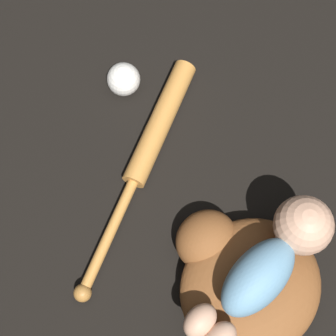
# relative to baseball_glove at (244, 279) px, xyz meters

# --- Properties ---
(ground_plane) EXTENTS (6.00, 6.00, 0.00)m
(ground_plane) POSITION_rel_baseball_glove_xyz_m (-0.01, -0.05, -0.05)
(ground_plane) COLOR black
(baseball_glove) EXTENTS (0.29, 0.32, 0.10)m
(baseball_glove) POSITION_rel_baseball_glove_xyz_m (0.00, 0.00, 0.00)
(baseball_glove) COLOR brown
(baseball_glove) RESTS_ON ground
(baby_figure) EXTENTS (0.34, 0.14, 0.11)m
(baby_figure) POSITION_rel_baseball_glove_xyz_m (0.04, -0.02, 0.10)
(baby_figure) COLOR #6693B2
(baby_figure) RESTS_ON baseball_glove
(baseball_bat) EXTENTS (0.52, 0.29, 0.05)m
(baseball_bat) POSITION_rel_baseball_glove_xyz_m (0.05, 0.34, -0.02)
(baseball_bat) COLOR #C6843D
(baseball_bat) RESTS_ON ground
(baseball) EXTENTS (0.08, 0.08, 0.08)m
(baseball) POSITION_rel_baseball_glove_xyz_m (0.11, 0.50, -0.01)
(baseball) COLOR white
(baseball) RESTS_ON ground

